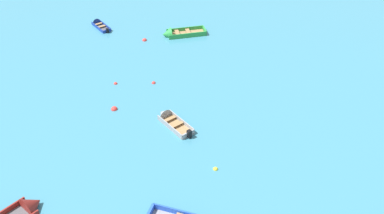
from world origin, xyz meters
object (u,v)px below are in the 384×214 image
rowboat_grey_midfield_right (169,119)px  mooring_buoy_outer_edge (145,40)px  rowboat_deep_blue_near_left (98,24)px  mooring_buoy_near_foreground (114,109)px  mooring_buoy_between_boats_right (154,83)px  mooring_buoy_central (215,169)px  rowboat_green_midfield_left (175,34)px  mooring_buoy_between_boats_left (116,84)px

rowboat_grey_midfield_right → mooring_buoy_outer_edge: 11.91m
rowboat_deep_blue_near_left → mooring_buoy_near_foreground: (4.86, -12.79, -0.13)m
rowboat_deep_blue_near_left → mooring_buoy_between_boats_right: rowboat_deep_blue_near_left is taller
rowboat_grey_midfield_right → mooring_buoy_between_boats_right: bearing=113.2°
mooring_buoy_central → rowboat_grey_midfield_right: bearing=128.9°
rowboat_green_midfield_left → mooring_buoy_between_boats_left: (-3.39, -8.34, -0.19)m
mooring_buoy_between_boats_right → mooring_buoy_central: bearing=-58.5°
rowboat_grey_midfield_right → mooring_buoy_central: size_ratio=9.84×
rowboat_green_midfield_left → mooring_buoy_between_boats_right: rowboat_green_midfield_left is taller
mooring_buoy_near_foreground → mooring_buoy_central: bearing=-34.4°
rowboat_deep_blue_near_left → mooring_buoy_central: rowboat_deep_blue_near_left is taller
mooring_buoy_between_boats_left → mooring_buoy_near_foreground: bearing=-77.1°
rowboat_grey_midfield_right → rowboat_deep_blue_near_left: rowboat_grey_midfield_right is taller
rowboat_grey_midfield_right → rowboat_green_midfield_left: bearing=96.5°
rowboat_green_midfield_left → mooring_buoy_central: size_ratio=13.97×
mooring_buoy_near_foreground → mooring_buoy_between_boats_right: (2.14, 3.63, 0.00)m
rowboat_green_midfield_left → mooring_buoy_outer_edge: size_ratio=10.41×
rowboat_grey_midfield_right → mooring_buoy_outer_edge: size_ratio=7.33×
rowboat_green_midfield_left → rowboat_deep_blue_near_left: size_ratio=1.64×
rowboat_grey_midfield_right → mooring_buoy_central: 5.48m
rowboat_green_midfield_left → mooring_buoy_between_boats_right: bearing=-93.8°
rowboat_deep_blue_near_left → mooring_buoy_between_boats_right: bearing=-52.6°
rowboat_deep_blue_near_left → mooring_buoy_between_boats_right: 11.53m
rowboat_grey_midfield_right → rowboat_green_midfield_left: size_ratio=0.70×
rowboat_green_midfield_left → mooring_buoy_between_boats_left: 9.00m
mooring_buoy_central → mooring_buoy_between_boats_left: bearing=134.6°
mooring_buoy_outer_edge → mooring_buoy_between_boats_right: (2.07, -6.70, 0.00)m
mooring_buoy_between_boats_left → mooring_buoy_between_boats_right: mooring_buoy_between_boats_right is taller
rowboat_deep_blue_near_left → mooring_buoy_between_boats_left: bearing=-66.7°
rowboat_grey_midfield_right → mooring_buoy_outer_edge: bearing=109.7°
rowboat_deep_blue_near_left → mooring_buoy_between_boats_right: (7.00, -9.16, -0.13)m
rowboat_green_midfield_left → mooring_buoy_between_boats_right: size_ratio=14.02×
mooring_buoy_outer_edge → mooring_buoy_between_boats_left: size_ratio=1.40×
mooring_buoy_between_boats_left → mooring_buoy_central: mooring_buoy_central is taller
rowboat_green_midfield_left → mooring_buoy_central: rowboat_green_midfield_left is taller
rowboat_deep_blue_near_left → mooring_buoy_central: bearing=-55.4°
mooring_buoy_near_foreground → rowboat_grey_midfield_right: bearing=-12.3°
rowboat_grey_midfield_right → mooring_buoy_near_foreground: bearing=167.7°
rowboat_grey_midfield_right → mooring_buoy_central: (3.44, -4.26, -0.17)m
mooring_buoy_between_boats_left → mooring_buoy_central: bearing=-45.4°
rowboat_deep_blue_near_left → mooring_buoy_between_boats_right: size_ratio=8.55×
rowboat_deep_blue_near_left → mooring_buoy_outer_edge: (4.93, -2.46, -0.13)m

